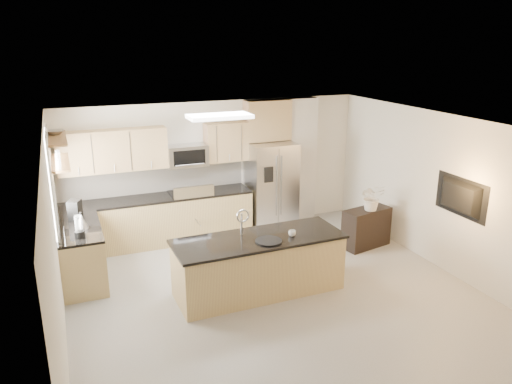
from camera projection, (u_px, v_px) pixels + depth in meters
name	position (u px, v px, depth m)	size (l,w,h in m)	color
floor	(282.00, 303.00, 7.39)	(6.50, 6.50, 0.00)	#A5A19D
ceiling	(285.00, 129.00, 6.62)	(6.00, 6.50, 0.02)	white
wall_back	(215.00, 167.00, 9.88)	(6.00, 0.02, 2.60)	white
wall_front	(449.00, 348.00, 4.12)	(6.00, 0.02, 2.60)	white
wall_left	(55.00, 253.00, 5.94)	(0.02, 6.50, 2.60)	white
wall_right	(452.00, 196.00, 8.07)	(0.02, 6.50, 2.60)	white
back_counter	(159.00, 219.00, 9.41)	(3.55, 0.66, 1.44)	tan
left_counter	(82.00, 254.00, 7.94)	(0.66, 1.50, 0.92)	tan
range	(191.00, 215.00, 9.62)	(0.76, 0.64, 1.14)	black
upper_cabinets	(149.00, 148.00, 9.12)	(3.50, 0.33, 0.75)	#A87E5A
microwave	(187.00, 155.00, 9.39)	(0.76, 0.40, 0.40)	#B6B6B8
refrigerator	(271.00, 186.00, 10.05)	(0.92, 0.78, 1.78)	#B6B6B8
partition_column	(300.00, 161.00, 10.40)	(0.60, 0.30, 2.60)	beige
window	(52.00, 184.00, 7.48)	(0.04, 1.15, 1.65)	white
shelf_lower	(59.00, 163.00, 7.53)	(0.30, 1.20, 0.04)	olive
shelf_upper	(56.00, 138.00, 7.42)	(0.30, 1.20, 0.04)	olive
ceiling_fixture	(220.00, 116.00, 7.90)	(1.00, 0.50, 0.06)	white
island	(259.00, 265.00, 7.58)	(2.60, 0.99, 1.32)	tan
credenza	(366.00, 228.00, 9.28)	(0.92, 0.39, 0.74)	black
cup	(292.00, 233.00, 7.50)	(0.11, 0.11, 0.09)	white
platter	(269.00, 241.00, 7.30)	(0.40, 0.40, 0.02)	black
blender	(79.00, 228.00, 7.34)	(0.15, 0.15, 0.34)	black
kettle	(81.00, 221.00, 7.73)	(0.21, 0.21, 0.26)	#B6B6B8
coffee_maker	(75.00, 211.00, 8.06)	(0.25, 0.27, 0.33)	black
bowl	(55.00, 132.00, 7.63)	(0.34, 0.34, 0.08)	#B6B6B8
flower_vase	(373.00, 191.00, 9.01)	(0.67, 0.58, 0.74)	white
television	(457.00, 197.00, 7.84)	(1.08, 0.14, 0.62)	black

